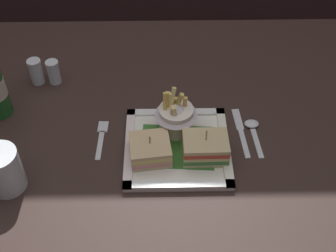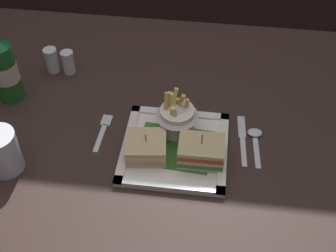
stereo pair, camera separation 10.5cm
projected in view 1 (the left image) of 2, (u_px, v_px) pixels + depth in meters
The scene contains 11 objects.
dining_table at pixel (160, 153), 1.17m from camera, with size 1.27×0.92×0.77m.
square_plate at pixel (177, 148), 1.05m from camera, with size 0.24×0.24×0.02m.
sandwich_half_left at pixel (150, 150), 1.01m from camera, with size 0.10×0.09×0.07m.
sandwich_half_right at pixel (205, 148), 1.01m from camera, with size 0.10×0.08×0.08m.
fries_cup at pixel (176, 115), 1.05m from camera, with size 0.10×0.10×0.12m.
water_glass at pixel (4, 172), 0.95m from camera, with size 0.08×0.08×0.10m.
fork at pixel (101, 137), 1.08m from camera, with size 0.03×0.13×0.00m.
knife at pixel (241, 130), 1.09m from camera, with size 0.03×0.16×0.00m.
spoon at pixel (253, 128), 1.09m from camera, with size 0.04×0.12×0.01m.
salt_shaker at pixel (36, 73), 1.20m from camera, with size 0.04×0.04×0.07m.
pepper_shaker at pixel (54, 73), 1.20m from camera, with size 0.03×0.03×0.07m.
Camera 1 is at (0.01, -0.76, 1.57)m, focal length 48.66 mm.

